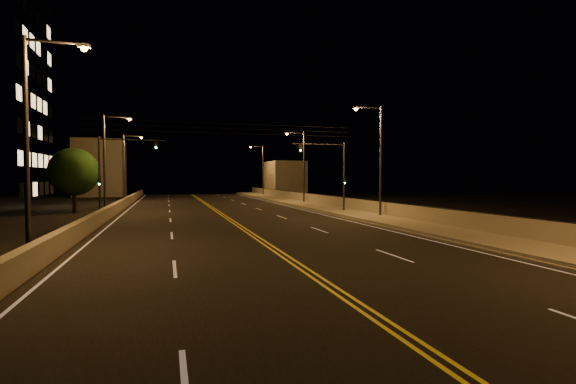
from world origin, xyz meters
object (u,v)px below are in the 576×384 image
object	(u,v)px
streetlight_2	(302,162)
streetlight_4	(34,131)
tree_0	(74,172)
streetlight_5	(108,157)
tree_1	(74,171)
streetlight_3	(262,167)
streetlight_6	(126,163)
traffic_signal_left	(113,168)
traffic_signal_right	(334,169)
streetlight_1	(378,154)

from	to	relation	value
streetlight_2	streetlight_4	xyz separation A→B (m)	(-21.44, -30.42, 0.00)
tree_0	streetlight_4	bearing A→B (deg)	-82.36
streetlight_5	tree_1	distance (m)	9.85
streetlight_3	streetlight_6	size ratio (longest dim) A/B	1.00
streetlight_4	streetlight_5	xyz separation A→B (m)	(0.00, 22.07, 0.00)
tree_0	traffic_signal_left	bearing A→B (deg)	-61.68
traffic_signal_right	tree_0	world-z (taller)	traffic_signal_right
streetlight_4	traffic_signal_right	bearing A→B (deg)	39.22
streetlight_1	streetlight_2	xyz separation A→B (m)	(0.00, 19.52, 0.00)
traffic_signal_left	streetlight_3	bearing A→B (deg)	61.27
streetlight_2	streetlight_4	size ratio (longest dim) A/B	1.00
streetlight_4	tree_1	bearing A→B (deg)	98.23
streetlight_4	traffic_signal_right	xyz separation A→B (m)	(19.96, 16.29, -1.13)
streetlight_2	tree_1	xyz separation A→B (m)	(-25.89, 0.37, -1.15)
streetlight_4	traffic_signal_right	size ratio (longest dim) A/B	1.38
streetlight_6	tree_1	world-z (taller)	streetlight_6
streetlight_5	streetlight_1	bearing A→B (deg)	-27.53
tree_0	streetlight_3	bearing A→B (deg)	49.67
tree_0	traffic_signal_right	bearing A→B (deg)	-19.12
tree_1	traffic_signal_right	bearing A→B (deg)	-30.69
tree_0	streetlight_5	bearing A→B (deg)	-34.86
streetlight_4	streetlight_5	distance (m)	22.07
streetlight_3	tree_1	distance (m)	34.42
streetlight_5	streetlight_4	bearing A→B (deg)	-90.00
streetlight_4	streetlight_3	bearing A→B (deg)	68.14
streetlight_4	tree_1	world-z (taller)	streetlight_4
streetlight_5	tree_0	bearing A→B (deg)	145.14
streetlight_2	tree_0	xyz separation A→B (m)	(-24.70, -6.07, -1.36)
streetlight_4	streetlight_1	bearing A→B (deg)	26.94
traffic_signal_right	streetlight_6	bearing A→B (deg)	129.62
streetlight_2	streetlight_1	bearing A→B (deg)	-90.00
streetlight_3	traffic_signal_right	distance (m)	37.19
streetlight_3	streetlight_4	bearing A→B (deg)	-111.86
streetlight_1	traffic_signal_left	size ratio (longest dim) A/B	1.38
streetlight_6	traffic_signal_right	distance (m)	31.33
streetlight_3	traffic_signal_left	bearing A→B (deg)	-118.73
traffic_signal_right	traffic_signal_left	xyz separation A→B (m)	(-18.89, 0.00, 0.00)
streetlight_2	streetlight_4	distance (m)	37.21
streetlight_1	streetlight_2	world-z (taller)	same
streetlight_3	traffic_signal_left	world-z (taller)	streetlight_3
streetlight_1	traffic_signal_right	xyz separation A→B (m)	(-1.47, 5.40, -1.13)
streetlight_3	streetlight_1	bearing A→B (deg)	-90.00
streetlight_4	traffic_signal_right	world-z (taller)	streetlight_4
streetlight_2	streetlight_5	size ratio (longest dim) A/B	1.00
traffic_signal_left	tree_1	bearing A→B (deg)	110.87
streetlight_1	streetlight_4	xyz separation A→B (m)	(-21.44, -10.90, 0.00)
streetlight_3	streetlight_4	size ratio (longest dim) A/B	1.00
streetlight_2	tree_0	size ratio (longest dim) A/B	1.47
streetlight_1	streetlight_3	bearing A→B (deg)	90.00
streetlight_4	tree_1	xyz separation A→B (m)	(-4.45, 30.79, -1.15)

